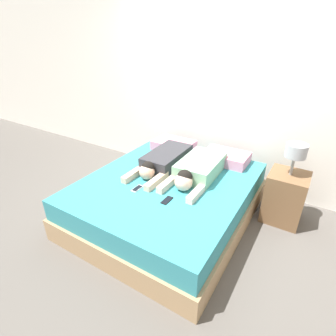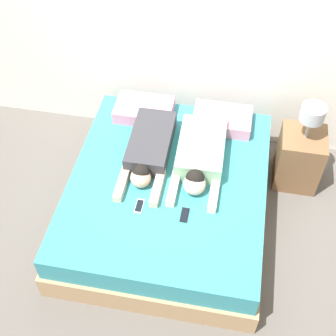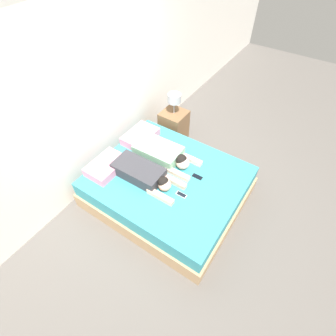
% 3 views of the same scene
% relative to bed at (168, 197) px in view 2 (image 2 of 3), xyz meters
% --- Properties ---
extents(ground_plane, '(12.00, 12.00, 0.00)m').
position_rel_bed_xyz_m(ground_plane, '(0.00, 0.00, -0.24)').
color(ground_plane, '#5B5651').
extents(wall_back, '(12.00, 0.06, 2.60)m').
position_rel_bed_xyz_m(wall_back, '(0.00, 1.16, 1.06)').
color(wall_back, white).
rests_on(wall_back, ground_plane).
extents(bed, '(1.74, 2.02, 0.49)m').
position_rel_bed_xyz_m(bed, '(0.00, 0.00, 0.00)').
color(bed, tan).
rests_on(bed, ground_plane).
extents(pillow_head_left, '(0.54, 0.37, 0.13)m').
position_rel_bed_xyz_m(pillow_head_left, '(-0.38, 0.77, 0.31)').
color(pillow_head_left, pink).
rests_on(pillow_head_left, bed).
extents(pillow_head_right, '(0.54, 0.37, 0.13)m').
position_rel_bed_xyz_m(pillow_head_right, '(0.38, 0.77, 0.31)').
color(pillow_head_right, pink).
rests_on(pillow_head_right, bed).
extents(person_left, '(0.37, 1.00, 0.20)m').
position_rel_bed_xyz_m(person_left, '(-0.22, 0.23, 0.33)').
color(person_left, '#333338').
rests_on(person_left, bed).
extents(person_right, '(0.42, 0.95, 0.22)m').
position_rel_bed_xyz_m(person_right, '(0.24, 0.23, 0.34)').
color(person_right, '#8CBF99').
rests_on(person_right, bed).
extents(cell_phone_left, '(0.06, 0.14, 0.01)m').
position_rel_bed_xyz_m(cell_phone_left, '(-0.18, -0.33, 0.25)').
color(cell_phone_left, silver).
rests_on(cell_phone_left, bed).
extents(cell_phone_right, '(0.06, 0.14, 0.01)m').
position_rel_bed_xyz_m(cell_phone_right, '(0.20, -0.34, 0.25)').
color(cell_phone_right, black).
rests_on(cell_phone_right, bed).
extents(nightstand, '(0.41, 0.41, 0.93)m').
position_rel_bed_xyz_m(nightstand, '(1.14, 0.65, 0.09)').
color(nightstand, brown).
rests_on(nightstand, ground_plane).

